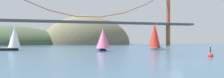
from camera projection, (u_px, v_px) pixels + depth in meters
name	position (u px, v px, depth m)	size (l,w,h in m)	color
ground_plane	(175.00, 63.00, 30.39)	(360.00, 360.00, 0.00)	#385670
headland_left	(5.00, 45.00, 147.09)	(88.82, 44.00, 27.99)	#425138
headland_center	(87.00, 44.00, 162.26)	(70.37, 44.00, 46.59)	#6B664C
suspension_bridge	(88.00, 20.00, 122.39)	(144.13, 6.00, 36.98)	brown
sailboat_white_mainsail	(14.00, 38.00, 67.31)	(6.95, 3.90, 9.25)	black
sailboat_pink_spinnaker	(103.00, 39.00, 63.51)	(4.67, 7.26, 7.40)	#191E4C
sailboat_scarlet_sail	(155.00, 36.00, 70.81)	(7.98, 5.62, 9.70)	white
channel_buoy	(210.00, 55.00, 41.83)	(1.10, 1.10, 2.64)	red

